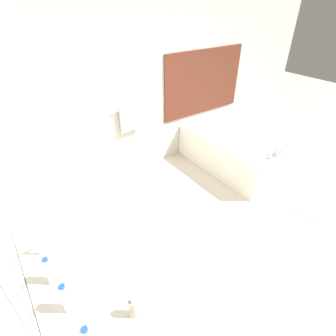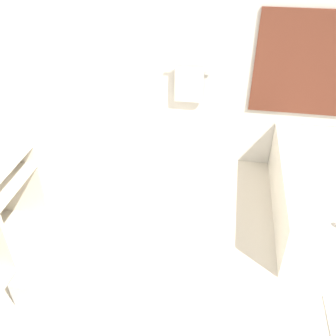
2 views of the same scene
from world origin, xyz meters
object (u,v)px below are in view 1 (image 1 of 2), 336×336
bathtub (234,149)px  waste_bin (162,298)px  soap_dispenser (133,308)px  water_bottle_2 (66,298)px  water_bottle_3 (50,271)px

bathtub → waste_bin: size_ratio=6.48×
soap_dispenser → bathtub: bearing=30.9°
water_bottle_2 → water_bottle_3: bearing=96.5°
water_bottle_2 → water_bottle_3: 0.26m
bathtub → water_bottle_3: 3.55m
water_bottle_2 → soap_dispenser: (0.31, -0.27, -0.05)m
water_bottle_3 → waste_bin: size_ratio=0.92×
waste_bin → water_bottle_2: bearing=-172.8°
soap_dispenser → waste_bin: bearing=39.0°
water_bottle_2 → soap_dispenser: size_ratio=1.48×
water_bottle_2 → waste_bin: bearing=7.2°
water_bottle_3 → soap_dispenser: size_ratio=1.43×
waste_bin → soap_dispenser: bearing=-141.0°
bathtub → water_bottle_3: bearing=-159.5°
bathtub → water_bottle_3: (-3.26, -1.22, 0.71)m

